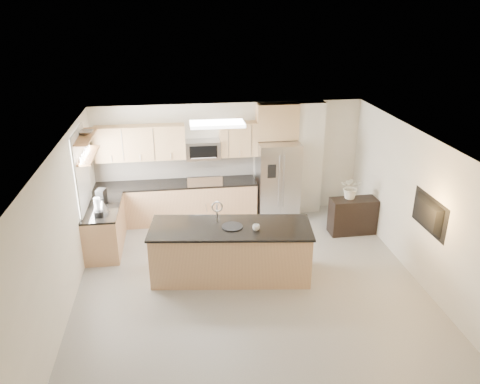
{
  "coord_description": "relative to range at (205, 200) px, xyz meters",
  "views": [
    {
      "loc": [
        -1.13,
        -6.81,
        4.7
      ],
      "look_at": [
        -0.02,
        1.3,
        1.3
      ],
      "focal_mm": 35.0,
      "sensor_mm": 36.0,
      "label": 1
    }
  ],
  "objects": [
    {
      "name": "window",
      "position": [
        -2.38,
        -1.07,
        1.18
      ],
      "size": [
        0.04,
        1.15,
        1.65
      ],
      "color": "white",
      "rests_on": "wall_left"
    },
    {
      "name": "kettle",
      "position": [
        -2.02,
        -1.3,
        0.57
      ],
      "size": [
        0.22,
        0.22,
        0.27
      ],
      "color": "#A8A8AA",
      "rests_on": "left_counter"
    },
    {
      "name": "shelf_lower",
      "position": [
        -2.25,
        -0.97,
        1.48
      ],
      "size": [
        0.3,
        1.2,
        0.04
      ],
      "primitive_type": "cube",
      "color": "#96653C",
      "rests_on": "wall_left"
    },
    {
      "name": "wall_left",
      "position": [
        -2.4,
        -2.92,
        0.83
      ],
      "size": [
        0.02,
        6.5,
        2.6
      ],
      "primitive_type": "cube",
      "color": "silver",
      "rests_on": "floor"
    },
    {
      "name": "ceiling_fixture",
      "position": [
        0.2,
        -1.32,
        2.09
      ],
      "size": [
        1.0,
        0.5,
        0.06
      ],
      "primitive_type": "cube",
      "color": "white",
      "rests_on": "ceiling"
    },
    {
      "name": "wall_back",
      "position": [
        0.6,
        0.33,
        0.83
      ],
      "size": [
        6.0,
        0.02,
        2.6
      ],
      "primitive_type": "cube",
      "color": "silver",
      "rests_on": "floor"
    },
    {
      "name": "credenza",
      "position": [
        3.09,
        -1.1,
        -0.08
      ],
      "size": [
        0.99,
        0.43,
        0.78
      ],
      "primitive_type": "cube",
      "rotation": [
        0.0,
        0.0,
        0.03
      ],
      "color": "black",
      "rests_on": "floor"
    },
    {
      "name": "ceiling",
      "position": [
        0.6,
        -2.92,
        2.13
      ],
      "size": [
        6.0,
        6.5,
        0.02
      ],
      "primitive_type": "cube",
      "color": "white",
      "rests_on": "wall_back"
    },
    {
      "name": "television",
      "position": [
        3.51,
        -3.12,
        0.88
      ],
      "size": [
        0.14,
        1.08,
        0.62
      ],
      "primitive_type": "imported",
      "rotation": [
        0.0,
        0.0,
        1.57
      ],
      "color": "black",
      "rests_on": "wall_right"
    },
    {
      "name": "flower_vase",
      "position": [
        3.03,
        -1.03,
        0.68
      ],
      "size": [
        0.82,
        0.76,
        0.74
      ],
      "primitive_type": "imported",
      "rotation": [
        0.0,
        0.0,
        -0.34
      ],
      "color": "beige",
      "rests_on": "credenza"
    },
    {
      "name": "wall_front",
      "position": [
        0.6,
        -6.17,
        0.83
      ],
      "size": [
        6.0,
        0.02,
        2.6
      ],
      "primitive_type": "cube",
      "color": "silver",
      "rests_on": "floor"
    },
    {
      "name": "upper_cabinets",
      "position": [
        -0.7,
        0.16,
        1.35
      ],
      "size": [
        3.5,
        0.33,
        0.75
      ],
      "color": "tan",
      "rests_on": "wall_back"
    },
    {
      "name": "platter",
      "position": [
        0.33,
        -2.44,
        0.52
      ],
      "size": [
        0.46,
        0.46,
        0.02
      ],
      "primitive_type": "cylinder",
      "rotation": [
        0.0,
        0.0,
        0.29
      ],
      "color": "black",
      "rests_on": "island"
    },
    {
      "name": "island",
      "position": [
        0.31,
        -2.42,
        0.02
      ],
      "size": [
        2.96,
        1.37,
        1.41
      ],
      "rotation": [
        0.0,
        0.0,
        -0.13
      ],
      "color": "tan",
      "rests_on": "floor"
    },
    {
      "name": "blender",
      "position": [
        -2.07,
        -1.54,
        0.61
      ],
      "size": [
        0.17,
        0.17,
        0.38
      ],
      "color": "black",
      "rests_on": "left_counter"
    },
    {
      "name": "microwave",
      "position": [
        0.0,
        0.12,
        1.16
      ],
      "size": [
        0.76,
        0.4,
        0.4
      ],
      "color": "#A8A8AA",
      "rests_on": "upper_cabinets"
    },
    {
      "name": "back_counter",
      "position": [
        -0.63,
        0.01,
        -0.0
      ],
      "size": [
        3.55,
        0.66,
        1.44
      ],
      "color": "tan",
      "rests_on": "floor"
    },
    {
      "name": "cup",
      "position": [
        0.73,
        -2.61,
        0.56
      ],
      "size": [
        0.16,
        0.16,
        0.1
      ],
      "primitive_type": "imported",
      "rotation": [
        0.0,
        0.0,
        -0.31
      ],
      "color": "silver",
      "rests_on": "island"
    },
    {
      "name": "range",
      "position": [
        0.0,
        0.0,
        0.0
      ],
      "size": [
        0.76,
        0.64,
        1.14
      ],
      "color": "black",
      "rests_on": "floor"
    },
    {
      "name": "left_counter",
      "position": [
        -2.07,
        -1.07,
        -0.01
      ],
      "size": [
        0.66,
        1.5,
        0.92
      ],
      "color": "tan",
      "rests_on": "floor"
    },
    {
      "name": "refrigerator",
      "position": [
        1.66,
        -0.05,
        0.42
      ],
      "size": [
        0.92,
        0.78,
        1.78
      ],
      "color": "#A8A8AA",
      "rests_on": "floor"
    },
    {
      "name": "floor",
      "position": [
        0.6,
        -2.92,
        -0.47
      ],
      "size": [
        6.5,
        6.5,
        0.0
      ],
      "primitive_type": "plane",
      "color": "#989691",
      "rests_on": "ground"
    },
    {
      "name": "coffee_maker",
      "position": [
        -2.1,
        -0.92,
        0.59
      ],
      "size": [
        0.2,
        0.23,
        0.3
      ],
      "color": "black",
      "rests_on": "left_counter"
    },
    {
      "name": "bowl",
      "position": [
        -2.25,
        -0.89,
        1.91
      ],
      "size": [
        0.45,
        0.45,
        0.09
      ],
      "primitive_type": "imported",
      "rotation": [
        0.0,
        0.0,
        -0.21
      ],
      "color": "#A8A8AA",
      "rests_on": "shelf_upper"
    },
    {
      "name": "partition_column",
      "position": [
        2.42,
        0.18,
        0.83
      ],
      "size": [
        0.6,
        0.3,
        2.6
      ],
      "primitive_type": "cube",
      "color": "beige",
      "rests_on": "floor"
    },
    {
      "name": "shelf_upper",
      "position": [
        -2.25,
        -0.97,
        1.85
      ],
      "size": [
        0.3,
        1.2,
        0.04
      ],
      "primitive_type": "cube",
      "color": "#96653C",
      "rests_on": "wall_left"
    },
    {
      "name": "wall_right",
      "position": [
        3.6,
        -2.92,
        0.83
      ],
      "size": [
        0.02,
        6.5,
        2.6
      ],
      "primitive_type": "cube",
      "color": "silver",
      "rests_on": "floor"
    }
  ]
}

